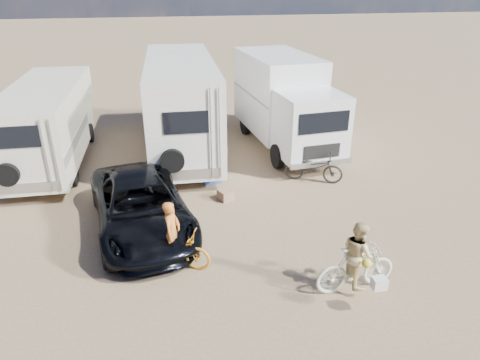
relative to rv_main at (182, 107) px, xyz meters
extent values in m
plane|color=#937757|center=(0.24, -7.08, -1.77)|extent=(140.00, 140.00, 0.00)
imported|color=black|center=(-1.53, -5.63, -1.06)|extent=(3.15, 5.40, 1.41)
imported|color=#C67A13|center=(-0.78, -7.47, -1.30)|extent=(1.90, 1.30, 0.95)
imported|color=silver|center=(3.04, -9.06, -1.21)|extent=(1.88, 0.67, 1.11)
imported|color=orange|center=(-0.78, -7.47, -1.01)|extent=(0.56, 0.65, 1.52)
imported|color=#D9BE80|center=(3.04, -9.06, -1.01)|extent=(0.63, 0.78, 1.51)
imported|color=black|center=(4.04, -3.59, -1.27)|extent=(2.02, 1.43, 1.01)
cube|color=#2E4E8E|center=(0.67, -3.05, -1.53)|extent=(0.69, 0.58, 0.47)
cube|color=#8E6A51|center=(0.95, -4.35, -1.61)|extent=(0.53, 0.53, 0.32)
camera|label=1|loc=(-0.86, -16.15, 4.49)|focal=32.67mm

